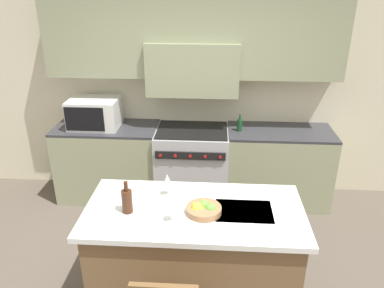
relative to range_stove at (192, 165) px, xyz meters
The scene contains 10 objects.
back_cabinetry 1.15m from the range_stove, 90.00° to the left, with size 10.00×0.46×2.70m.
back_counter 0.02m from the range_stove, 90.00° to the left, with size 3.34×0.62×0.95m.
range_stove is the anchor object (origin of this frame).
microwave 1.34m from the range_stove, behind, with size 0.58×0.44×0.34m.
kitchen_island 1.67m from the range_stove, 85.74° to the right, with size 1.72×0.84×0.94m.
wine_bottle 1.87m from the range_stove, 102.52° to the right, with size 0.08×0.08×0.27m.
wine_glass_near 1.92m from the range_stove, 91.16° to the right, with size 0.08×0.08×0.19m.
wine_glass_far 1.59m from the range_stove, 94.31° to the right, with size 0.08×0.08×0.19m.
fruit_bowl 1.79m from the range_stove, 83.34° to the right, with size 0.27×0.27×0.09m.
oil_bottle_on_counter 0.79m from the range_stove, ahead, with size 0.06×0.06×0.20m.
Camera 1 is at (0.27, -2.23, 2.59)m, focal length 35.00 mm.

